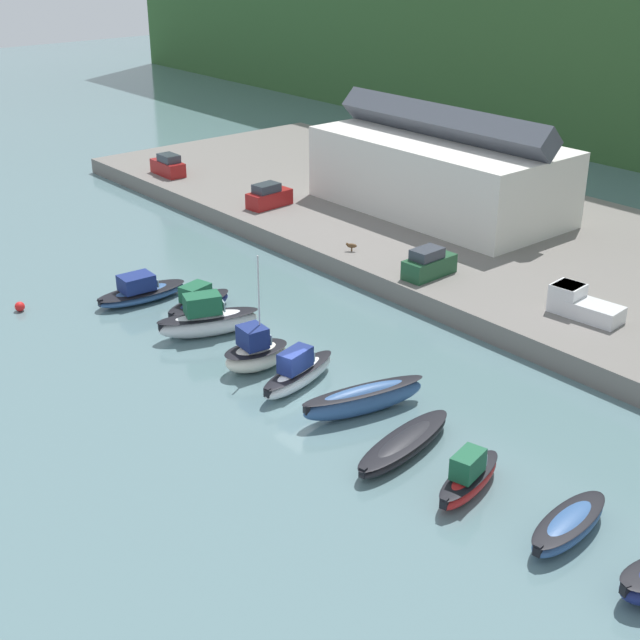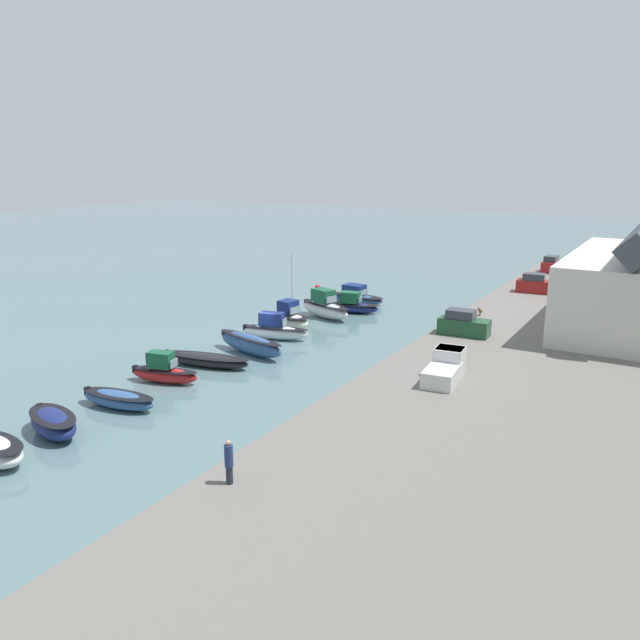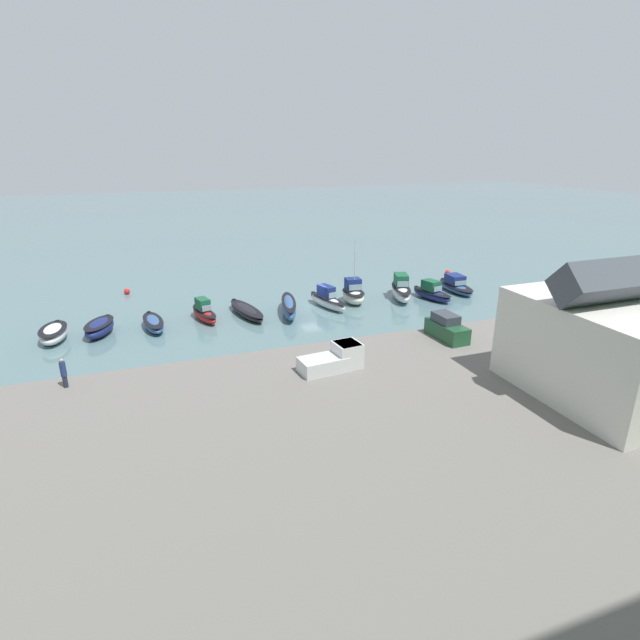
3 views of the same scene
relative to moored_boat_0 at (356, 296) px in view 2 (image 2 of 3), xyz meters
name	(u,v)px [view 2 (image 2 of 3)]	position (x,y,z in m)	size (l,w,h in m)	color
ground_plane	(257,341)	(18.87, -0.26, -0.73)	(320.00, 320.00, 0.00)	slate
quay_promenade	(602,391)	(18.87, 28.48, 0.04)	(107.80, 29.24, 1.54)	slate
harbor_clubhouse	(639,288)	(2.01, 29.00, 4.31)	(22.88, 11.31, 9.40)	silver
moored_boat_0	(356,296)	(0.00, 0.00, 0.00)	(2.85, 6.98, 2.07)	#33568E
moored_boat_1	(352,305)	(4.67, 1.93, 0.08)	(3.22, 6.04, 2.26)	navy
moored_boat_2	(325,307)	(8.02, 0.50, 0.38)	(4.19, 7.13, 2.96)	silver
moored_boat_3	(290,319)	(14.02, 0.06, 0.36)	(2.73, 4.43, 7.38)	white
moored_boat_4	(274,330)	(17.45, 0.64, 0.18)	(3.07, 6.53, 2.49)	white
moored_boat_5	(250,344)	(22.24, 1.50, 0.16)	(3.21, 7.80, 1.69)	#33568E
moored_boat_6	(205,360)	(26.63, 0.33, -0.20)	(3.30, 7.91, 0.97)	black
moored_boat_7	(164,372)	(31.09, 0.24, 0.11)	(2.73, 5.53, 2.32)	red
moored_boat_8	(118,399)	(36.22, 1.13, -0.13)	(2.44, 5.86, 1.10)	#33568E
moored_boat_9	(53,423)	(41.14, 1.11, 0.04)	(3.63, 5.34, 1.45)	navy
parked_car_1	(536,285)	(-8.58, 18.12, 1.73)	(2.11, 4.32, 2.16)	maroon
parked_car_2	(551,265)	(-23.85, 16.84, 1.73)	(4.24, 1.90, 2.16)	maroon
parked_car_3	(463,324)	(12.62, 16.71, 1.73)	(1.99, 4.28, 2.16)	#1E4C2D
pickup_truck_0	(446,367)	(23.90, 19.19, 1.64)	(4.90, 2.42, 1.90)	silver
person_on_quay	(229,461)	(42.54, 15.56, 1.91)	(0.40, 0.40, 2.14)	#232838
dog_on_quay	(480,311)	(5.07, 15.91, 1.27)	(0.81, 0.73, 0.68)	brown
mooring_buoy_0	(318,287)	(-3.88, -7.50, -0.37)	(0.70, 0.70, 0.70)	red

